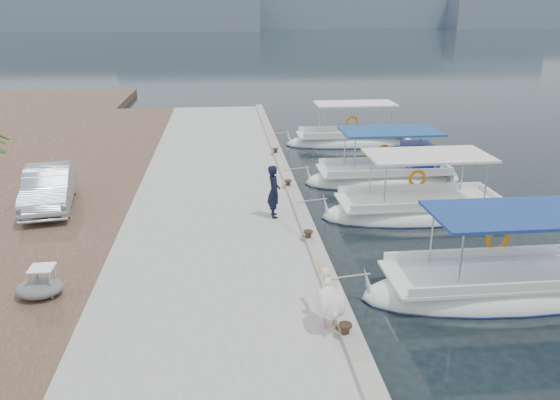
{
  "coord_description": "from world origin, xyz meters",
  "views": [
    {
      "loc": [
        -2.7,
        -13.02,
        6.94
      ],
      "look_at": [
        -1.0,
        3.23,
        1.2
      ],
      "focal_mm": 35.0,
      "sensor_mm": 36.0,
      "label": 1
    }
  ],
  "objects_px": {
    "fishing_caique_c": "(418,212)",
    "fishing_caique_d": "(386,177)",
    "parked_car": "(49,187)",
    "fisherman": "(274,191)",
    "fishing_caique_b": "(503,289)",
    "fishing_caique_e": "(350,142)",
    "pelican": "(329,301)"
  },
  "relations": [
    {
      "from": "fisherman",
      "to": "fishing_caique_d",
      "type": "bearing_deg",
      "value": -51.91
    },
    {
      "from": "fishing_caique_e",
      "to": "parked_car",
      "type": "relative_size",
      "value": 1.67
    },
    {
      "from": "parked_car",
      "to": "fishing_caique_d",
      "type": "bearing_deg",
      "value": 4.19
    },
    {
      "from": "fishing_caique_b",
      "to": "fishing_caique_e",
      "type": "relative_size",
      "value": 1.07
    },
    {
      "from": "fishing_caique_d",
      "to": "fishing_caique_e",
      "type": "distance_m",
      "value": 6.85
    },
    {
      "from": "pelican",
      "to": "parked_car",
      "type": "distance_m",
      "value": 11.65
    },
    {
      "from": "fishing_caique_e",
      "to": "fisherman",
      "type": "distance_m",
      "value": 12.9
    },
    {
      "from": "pelican",
      "to": "parked_car",
      "type": "xyz_separation_m",
      "value": [
        -8.1,
        8.38,
        0.07
      ]
    },
    {
      "from": "fishing_caique_c",
      "to": "pelican",
      "type": "height_order",
      "value": "fishing_caique_c"
    },
    {
      "from": "fishing_caique_b",
      "to": "fishing_caique_e",
      "type": "height_order",
      "value": "same"
    },
    {
      "from": "pelican",
      "to": "fisherman",
      "type": "distance_m",
      "value": 6.66
    },
    {
      "from": "fishing_caique_d",
      "to": "fishing_caique_e",
      "type": "relative_size",
      "value": 0.96
    },
    {
      "from": "fishing_caique_c",
      "to": "fishing_caique_d",
      "type": "relative_size",
      "value": 1.04
    },
    {
      "from": "fishing_caique_d",
      "to": "fishing_caique_e",
      "type": "bearing_deg",
      "value": 89.62
    },
    {
      "from": "fishing_caique_e",
      "to": "fishing_caique_c",
      "type": "bearing_deg",
      "value": -90.11
    },
    {
      "from": "fishing_caique_b",
      "to": "fishing_caique_e",
      "type": "distance_m",
      "value": 16.51
    },
    {
      "from": "fishing_caique_d",
      "to": "fisherman",
      "type": "xyz_separation_m",
      "value": [
        -5.21,
        -4.86,
        1.17
      ]
    },
    {
      "from": "pelican",
      "to": "parked_car",
      "type": "height_order",
      "value": "parked_car"
    },
    {
      "from": "fishing_caique_d",
      "to": "fisherman",
      "type": "relative_size",
      "value": 3.86
    },
    {
      "from": "fishing_caique_d",
      "to": "parked_car",
      "type": "bearing_deg",
      "value": -166.28
    },
    {
      "from": "fishing_caique_c",
      "to": "fisherman",
      "type": "distance_m",
      "value": 5.46
    },
    {
      "from": "pelican",
      "to": "fisherman",
      "type": "height_order",
      "value": "fisherman"
    },
    {
      "from": "fishing_caique_c",
      "to": "parked_car",
      "type": "distance_m",
      "value": 12.85
    },
    {
      "from": "fishing_caique_e",
      "to": "parked_car",
      "type": "xyz_separation_m",
      "value": [
        -12.8,
        -9.97,
        1.07
      ]
    },
    {
      "from": "fishing_caique_b",
      "to": "parked_car",
      "type": "relative_size",
      "value": 1.79
    },
    {
      "from": "fishing_caique_b",
      "to": "fishing_caique_d",
      "type": "height_order",
      "value": "same"
    },
    {
      "from": "fishing_caique_c",
      "to": "pelican",
      "type": "distance_m",
      "value": 8.92
    },
    {
      "from": "fisherman",
      "to": "fishing_caique_e",
      "type": "bearing_deg",
      "value": -29.07
    },
    {
      "from": "fishing_caique_b",
      "to": "parked_car",
      "type": "distance_m",
      "value": 14.62
    },
    {
      "from": "fishing_caique_d",
      "to": "fisherman",
      "type": "bearing_deg",
      "value": -137.02
    },
    {
      "from": "fishing_caique_b",
      "to": "fishing_caique_c",
      "type": "bearing_deg",
      "value": 92.61
    },
    {
      "from": "fishing_caique_e",
      "to": "pelican",
      "type": "relative_size",
      "value": 4.56
    }
  ]
}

